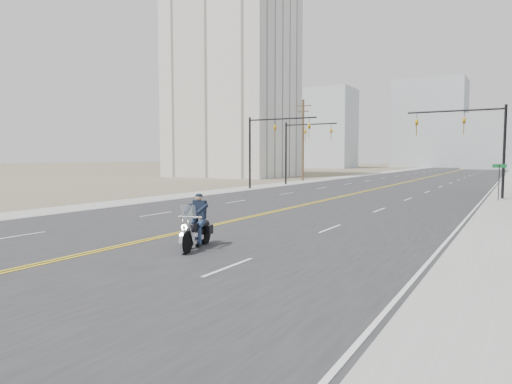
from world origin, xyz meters
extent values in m
cube|color=#303033|center=(0.00, 70.00, 0.01)|extent=(20.00, 200.00, 0.01)
cube|color=#A5A5A0|center=(-11.50, 70.00, 0.01)|extent=(3.00, 200.00, 0.01)
cylinder|color=black|center=(-11.00, 32.00, 3.50)|extent=(0.20, 0.20, 7.00)
cylinder|color=black|center=(-7.50, 32.00, 6.70)|extent=(7.00, 0.14, 0.14)
imported|color=#BF8C0C|center=(-8.20, 32.00, 6.05)|extent=(0.21, 0.26, 1.30)
imported|color=#BF8C0C|center=(-4.70, 32.00, 6.05)|extent=(0.21, 0.26, 1.30)
cylinder|color=black|center=(11.00, 32.00, 3.50)|extent=(0.20, 0.20, 7.00)
cylinder|color=black|center=(7.50, 32.00, 6.70)|extent=(7.00, 0.14, 0.14)
imported|color=#BF8C0C|center=(8.20, 32.00, 6.05)|extent=(0.21, 0.26, 1.30)
imported|color=#BF8C0C|center=(4.70, 32.00, 6.05)|extent=(0.21, 0.26, 1.30)
cylinder|color=black|center=(-11.00, 40.00, 3.50)|extent=(0.20, 0.20, 7.00)
cylinder|color=black|center=(-8.00, 40.00, 6.70)|extent=(6.00, 0.14, 0.14)
imported|color=#BF8C0C|center=(-8.60, 40.00, 6.05)|extent=(0.21, 0.26, 1.30)
imported|color=#BF8C0C|center=(-5.60, 40.00, 6.05)|extent=(0.21, 0.26, 1.30)
cylinder|color=black|center=(10.80, 30.00, 1.30)|extent=(0.06, 0.06, 2.60)
cube|color=#0C5926|center=(10.80, 30.00, 2.50)|extent=(0.90, 0.03, 0.25)
cylinder|color=brown|center=(-12.50, 48.00, 5.25)|extent=(0.30, 0.30, 10.50)
cube|color=brown|center=(-12.50, 48.00, 9.70)|extent=(2.20, 0.12, 0.12)
cube|color=brown|center=(-12.50, 48.00, 9.00)|extent=(1.60, 0.12, 0.12)
cube|color=silver|center=(-28.00, 55.00, 15.00)|extent=(18.00, 14.00, 30.00)
cube|color=#B7BCC6|center=(-35.00, 115.00, 11.00)|extent=(14.00, 12.00, 22.00)
cube|color=#ADB2B7|center=(8.00, 125.00, 7.00)|extent=(18.00, 14.00, 14.00)
cube|color=#ADB2B7|center=(-12.00, 140.00, 13.00)|extent=(20.00, 15.00, 26.00)
cube|color=#ADB2B7|center=(-50.00, 130.00, 8.00)|extent=(12.00, 12.00, 16.00)
camera|label=1|loc=(12.03, -6.61, 3.15)|focal=32.00mm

